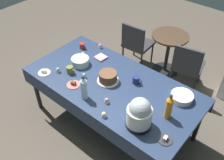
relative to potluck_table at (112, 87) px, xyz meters
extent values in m
plane|color=brown|center=(0.00, 0.00, -0.69)|extent=(9.00, 9.00, 0.00)
cube|color=navy|center=(0.00, 0.00, 0.04)|extent=(2.20, 1.10, 0.04)
cylinder|color=black|center=(-1.02, -0.47, -0.33)|extent=(0.06, 0.06, 0.71)
cylinder|color=black|center=(-1.02, 0.47, -0.33)|extent=(0.06, 0.06, 0.71)
cylinder|color=black|center=(1.02, 0.47, -0.33)|extent=(0.06, 0.06, 0.71)
cube|color=navy|center=(0.00, -0.55, -0.07)|extent=(2.20, 0.01, 0.18)
cube|color=navy|center=(0.00, 0.55, -0.07)|extent=(2.20, 0.01, 0.18)
cylinder|color=silver|center=(-0.07, 0.00, 0.07)|extent=(0.28, 0.28, 0.01)
cylinder|color=brown|center=(-0.07, 0.00, 0.13)|extent=(0.23, 0.23, 0.11)
cylinder|color=brown|center=(-0.07, 0.00, 0.18)|extent=(0.22, 0.22, 0.01)
cylinder|color=black|center=(0.63, -0.32, 0.08)|extent=(0.27, 0.27, 0.04)
cylinder|color=white|center=(0.63, -0.32, 0.20)|extent=(0.26, 0.26, 0.19)
sphere|color=#B2BCC1|center=(0.63, -0.32, 0.31)|extent=(0.22, 0.22, 0.22)
cylinder|color=#B2C6BC|center=(-0.57, 0.02, 0.11)|extent=(0.24, 0.24, 0.10)
cylinder|color=silver|center=(0.79, 0.30, 0.10)|extent=(0.26, 0.26, 0.07)
cylinder|color=#E07266|center=(-0.34, -0.33, 0.07)|extent=(0.17, 0.17, 0.01)
cube|color=brown|center=(-0.34, -0.33, 0.09)|extent=(0.06, 0.05, 0.04)
cylinder|color=beige|center=(-0.80, -0.42, 0.07)|extent=(0.16, 0.16, 0.01)
cube|color=white|center=(-0.80, -0.42, 0.09)|extent=(0.07, 0.06, 0.04)
cylinder|color=#2D2D33|center=(0.94, -0.31, 0.07)|extent=(0.15, 0.15, 0.01)
cube|color=beige|center=(0.94, -0.31, 0.09)|extent=(0.04, 0.06, 0.04)
cylinder|color=beige|center=(-0.68, -0.28, 0.08)|extent=(0.05, 0.05, 0.03)
sphere|color=#6BC6B2|center=(-0.68, -0.28, 0.11)|extent=(0.05, 0.05, 0.05)
cylinder|color=beige|center=(-0.63, 0.48, 0.08)|extent=(0.05, 0.05, 0.03)
sphere|color=pink|center=(-0.63, 0.48, 0.11)|extent=(0.05, 0.05, 0.05)
cylinder|color=beige|center=(0.29, -0.47, 0.08)|extent=(0.05, 0.05, 0.03)
sphere|color=beige|center=(0.29, -0.47, 0.11)|extent=(0.05, 0.05, 0.05)
cylinder|color=beige|center=(0.17, -0.29, 0.08)|extent=(0.05, 0.05, 0.03)
sphere|color=pink|center=(0.17, -0.29, 0.11)|extent=(0.05, 0.05, 0.05)
cylinder|color=beige|center=(-0.68, 0.18, 0.08)|extent=(0.05, 0.05, 0.03)
sphere|color=#6BC6B2|center=(-0.68, 0.18, 0.11)|extent=(0.05, 0.05, 0.05)
cylinder|color=beige|center=(-0.34, -0.15, 0.08)|extent=(0.05, 0.05, 0.03)
sphere|color=#6BC6B2|center=(-0.34, -0.15, 0.11)|extent=(0.05, 0.05, 0.05)
cylinder|color=silver|center=(-0.08, -0.39, 0.19)|extent=(0.08, 0.08, 0.25)
cone|color=silver|center=(-0.08, -0.39, 0.34)|extent=(0.07, 0.07, 0.05)
cylinder|color=black|center=(-0.08, -0.39, 0.37)|extent=(0.04, 0.04, 0.02)
cylinder|color=orange|center=(0.80, -0.03, 0.19)|extent=(0.08, 0.08, 0.25)
cone|color=orange|center=(0.80, -0.03, 0.33)|extent=(0.07, 0.07, 0.05)
cylinder|color=black|center=(0.80, -0.03, 0.37)|extent=(0.03, 0.03, 0.02)
cylinder|color=#B2231E|center=(-0.83, 0.31, 0.10)|extent=(0.07, 0.07, 0.08)
torus|color=#B2231E|center=(-0.78, 0.31, 0.11)|extent=(0.05, 0.01, 0.05)
cylinder|color=olive|center=(-0.54, -0.19, 0.11)|extent=(0.09, 0.09, 0.10)
torus|color=olive|center=(-0.49, -0.19, 0.12)|extent=(0.06, 0.01, 0.06)
cylinder|color=navy|center=(0.22, 0.19, 0.11)|extent=(0.09, 0.09, 0.09)
torus|color=navy|center=(0.28, 0.19, 0.11)|extent=(0.06, 0.01, 0.06)
cube|color=pink|center=(-0.46, 0.30, 0.07)|extent=(0.15, 0.15, 0.02)
cube|color=#333338|center=(-0.55, 1.36, -0.26)|extent=(0.47, 0.47, 0.05)
cube|color=#333338|center=(-0.54, 1.16, -0.04)|extent=(0.42, 0.07, 0.40)
cylinder|color=black|center=(-0.37, 1.56, -0.49)|extent=(0.03, 0.03, 0.40)
cylinder|color=black|center=(-0.75, 1.54, -0.49)|extent=(0.03, 0.03, 0.40)
cylinder|color=black|center=(-0.35, 1.19, -0.49)|extent=(0.03, 0.03, 0.40)
cylinder|color=black|center=(-0.73, 1.16, -0.49)|extent=(0.03, 0.03, 0.40)
cube|color=#333338|center=(0.40, 1.36, -0.26)|extent=(0.52, 0.52, 0.05)
cube|color=#333338|center=(0.44, 1.17, -0.04)|extent=(0.42, 0.12, 0.40)
cylinder|color=black|center=(0.55, 1.59, -0.49)|extent=(0.04, 0.04, 0.40)
cylinder|color=black|center=(0.18, 1.51, -0.49)|extent=(0.04, 0.04, 0.40)
cylinder|color=black|center=(0.62, 1.21, -0.49)|extent=(0.04, 0.04, 0.40)
cylinder|color=black|center=(0.25, 1.14, -0.49)|extent=(0.04, 0.04, 0.40)
cylinder|color=#473323|center=(-0.05, 1.51, 0.02)|extent=(0.60, 0.60, 0.03)
cylinder|color=black|center=(-0.05, 1.51, -0.33)|extent=(0.06, 0.06, 0.67)
cylinder|color=black|center=(-0.05, 1.51, -0.68)|extent=(0.44, 0.44, 0.02)
camera|label=1|loc=(1.50, -1.77, 2.12)|focal=40.24mm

